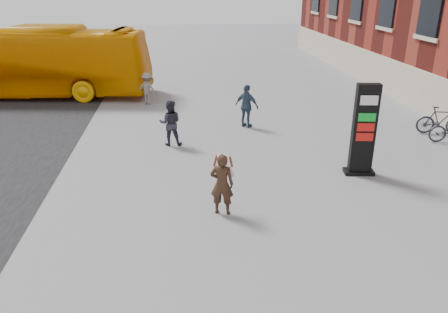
{
  "coord_description": "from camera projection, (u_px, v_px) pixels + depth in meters",
  "views": [
    {
      "loc": [
        -1.29,
        -10.36,
        5.48
      ],
      "look_at": [
        -0.15,
        0.32,
        1.13
      ],
      "focal_mm": 35.0,
      "sensor_mm": 36.0,
      "label": 1
    }
  ],
  "objects": [
    {
      "name": "pedestrian_a",
      "position": [
        170.0,
        123.0,
        15.37
      ],
      "size": [
        0.83,
        0.66,
        1.62
      ],
      "primitive_type": "imported",
      "rotation": [
        0.0,
        0.0,
        3.08
      ],
      "color": "#282832",
      "rests_on": "ground"
    },
    {
      "name": "bike_7",
      "position": [
        441.0,
        120.0,
        16.57
      ],
      "size": [
        1.85,
        0.88,
        1.07
      ],
      "primitive_type": "imported",
      "rotation": [
        0.0,
        0.0,
        1.35
      ],
      "color": "#292931",
      "rests_on": "ground"
    },
    {
      "name": "ground",
      "position": [
        231.0,
        200.0,
        11.74
      ],
      "size": [
        100.0,
        100.0,
        0.0
      ],
      "primitive_type": "plane",
      "color": "#9E9EA3"
    },
    {
      "name": "pedestrian_c",
      "position": [
        247.0,
        106.0,
        17.26
      ],
      "size": [
        1.05,
        0.94,
        1.71
      ],
      "primitive_type": "imported",
      "rotation": [
        0.0,
        0.0,
        2.5
      ],
      "color": "#31485C",
      "rests_on": "ground"
    },
    {
      "name": "pedestrian_b",
      "position": [
        147.0,
        89.0,
        20.51
      ],
      "size": [
        1.12,
        0.96,
        1.5
      ],
      "primitive_type": "imported",
      "rotation": [
        0.0,
        0.0,
        2.64
      ],
      "color": "gray",
      "rests_on": "ground"
    },
    {
      "name": "info_pylon",
      "position": [
        364.0,
        130.0,
        12.82
      ],
      "size": [
        0.94,
        0.56,
        2.78
      ],
      "rotation": [
        0.0,
        0.0,
        -0.14
      ],
      "color": "black",
      "rests_on": "ground"
    },
    {
      "name": "bus",
      "position": [
        24.0,
        62.0,
        21.73
      ],
      "size": [
        12.59,
        4.48,
        3.43
      ],
      "primitive_type": "imported",
      "rotation": [
        0.0,
        0.0,
        1.44
      ],
      "color": "orange",
      "rests_on": "road"
    },
    {
      "name": "woman",
      "position": [
        222.0,
        183.0,
        10.78
      ],
      "size": [
        0.71,
        0.67,
        1.61
      ],
      "rotation": [
        0.0,
        0.0,
        2.89
      ],
      "color": "#312213",
      "rests_on": "ground"
    }
  ]
}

